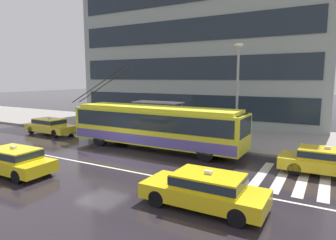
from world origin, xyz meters
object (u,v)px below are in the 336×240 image
(taxi_queued_behind_bus, at_px, (50,125))
(pedestrian_approaching_curb, at_px, (193,126))
(taxi_oncoming_near, at_px, (13,160))
(pedestrian_at_shelter, at_px, (176,117))
(street_lamp, at_px, (237,86))
(taxi_ahead_of_bus, at_px, (329,161))
(pedestrian_walking_past, at_px, (147,121))
(taxi_oncoming_far, at_px, (205,189))
(bus_shelter, at_px, (159,110))
(trolleybus, at_px, (156,126))

(taxi_queued_behind_bus, xyz_separation_m, pedestrian_approaching_curb, (11.41, 3.33, 0.40))
(taxi_oncoming_near, relative_size, pedestrian_at_shelter, 2.18)
(street_lamp, bearing_deg, pedestrian_at_shelter, -177.03)
(taxi_oncoming_near, bearing_deg, pedestrian_approaching_curb, 68.53)
(taxi_ahead_of_bus, distance_m, pedestrian_walking_past, 13.87)
(taxi_oncoming_far, xyz_separation_m, pedestrian_at_shelter, (-6.01, 9.13, 1.10))
(taxi_queued_behind_bus, height_order, street_lamp, street_lamp)
(taxi_queued_behind_bus, xyz_separation_m, taxi_oncoming_near, (7.02, -7.82, -0.00))
(taxi_ahead_of_bus, bearing_deg, taxi_oncoming_near, -151.32)
(taxi_oncoming_near, height_order, bus_shelter, bus_shelter)
(trolleybus, distance_m, bus_shelter, 4.12)
(taxi_oncoming_far, distance_m, pedestrian_walking_past, 14.07)
(bus_shelter, relative_size, street_lamp, 0.58)
(taxi_oncoming_near, height_order, taxi_oncoming_far, same)
(pedestrian_approaching_curb, bearing_deg, taxi_ahead_of_bus, -23.46)
(bus_shelter, distance_m, pedestrian_approaching_curb, 3.13)
(taxi_queued_behind_bus, distance_m, taxi_ahead_of_bus, 20.33)
(bus_shelter, bearing_deg, pedestrian_approaching_curb, -3.53)
(street_lamp, bearing_deg, taxi_ahead_of_bus, -29.91)
(taxi_queued_behind_bus, distance_m, street_lamp, 15.46)
(taxi_oncoming_near, relative_size, street_lamp, 0.67)
(taxi_oncoming_far, bearing_deg, street_lamp, 100.19)
(taxi_ahead_of_bus, distance_m, pedestrian_approaching_curb, 9.73)
(taxi_oncoming_far, xyz_separation_m, pedestrian_approaching_curb, (-5.14, 10.08, 0.40))
(trolleybus, xyz_separation_m, street_lamp, (4.52, 2.70, 2.53))
(taxi_oncoming_far, distance_m, bus_shelter, 13.15)
(pedestrian_approaching_curb, bearing_deg, pedestrian_at_shelter, -132.37)
(bus_shelter, distance_m, street_lamp, 6.79)
(pedestrian_at_shelter, distance_m, pedestrian_approaching_curb, 1.47)
(taxi_oncoming_near, height_order, street_lamp, street_lamp)
(taxi_ahead_of_bus, relative_size, street_lamp, 0.70)
(trolleybus, height_order, bus_shelter, trolleybus)
(pedestrian_approaching_curb, relative_size, street_lamp, 0.25)
(taxi_ahead_of_bus, relative_size, taxi_oncoming_far, 1.04)
(taxi_oncoming_far, xyz_separation_m, street_lamp, (-1.68, 9.35, 3.36))
(taxi_oncoming_near, height_order, pedestrian_at_shelter, pedestrian_at_shelter)
(pedestrian_at_shelter, bearing_deg, trolleybus, -94.41)
(pedestrian_approaching_curb, distance_m, pedestrian_walking_past, 4.29)
(pedestrian_walking_past, bearing_deg, taxi_ahead_of_bus, -17.82)
(bus_shelter, xyz_separation_m, pedestrian_at_shelter, (2.10, -1.14, -0.27))
(taxi_oncoming_near, relative_size, taxi_ahead_of_bus, 0.95)
(taxi_oncoming_near, relative_size, bus_shelter, 1.14)
(bus_shelter, relative_size, pedestrian_walking_past, 2.31)
(taxi_queued_behind_bus, xyz_separation_m, street_lamp, (14.86, 2.60, 3.36))
(taxi_oncoming_near, bearing_deg, pedestrian_at_shelter, 70.98)
(trolleybus, relative_size, pedestrian_approaching_curb, 8.01)
(pedestrian_at_shelter, xyz_separation_m, pedestrian_approaching_curb, (0.87, 0.95, -0.70))
(taxi_ahead_of_bus, relative_size, pedestrian_at_shelter, 2.29)
(trolleybus, relative_size, taxi_ahead_of_bus, 2.82)
(taxi_ahead_of_bus, distance_m, taxi_oncoming_far, 7.27)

